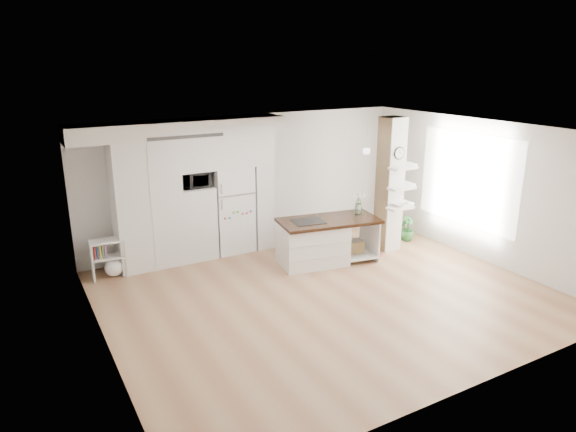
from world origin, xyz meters
name	(u,v)px	position (x,y,z in m)	size (l,w,h in m)	color
floor	(326,294)	(0.00, 0.00, 0.00)	(7.00, 6.00, 0.01)	#A58059
room	(328,186)	(0.00, 0.00, 1.86)	(7.04, 6.04, 2.72)	white
cabinet_wall	(185,184)	(-1.45, 2.67, 1.51)	(4.00, 0.71, 2.70)	white
refrigerator	(231,209)	(-0.53, 2.68, 0.88)	(0.78, 0.69, 1.75)	white
column	(395,185)	(2.38, 1.13, 1.35)	(0.69, 0.90, 2.70)	silver
window	(468,180)	(3.48, 0.30, 1.50)	(2.40, 2.40, 0.00)	white
pendant_light	(406,158)	(1.70, 0.15, 2.12)	(0.12, 0.12, 0.10)	white
kitchen_island	(318,241)	(0.63, 1.23, 0.45)	(2.02, 1.21, 1.42)	white
bookshelf	(110,261)	(-2.97, 2.50, 0.31)	(0.60, 0.37, 0.70)	white
floor_plant_a	(402,228)	(3.00, 1.52, 0.23)	(0.26, 0.21, 0.47)	#307835
floor_plant_b	(407,228)	(3.00, 1.36, 0.27)	(0.30, 0.30, 0.54)	#307835
microwave	(195,180)	(-1.27, 2.62, 1.57)	(0.54, 0.37, 0.30)	#2D2D2D
shelf_plant	(400,174)	(2.63, 1.30, 1.52)	(0.27, 0.23, 0.30)	#307835
decor_bowl	(399,205)	(2.30, 0.90, 1.00)	(0.22, 0.22, 0.05)	white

